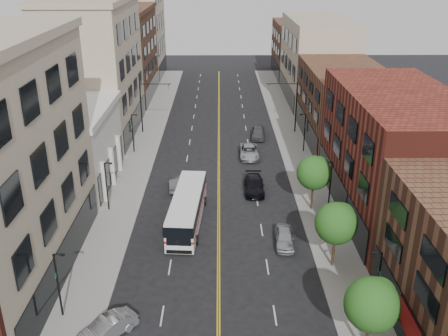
{
  "coord_description": "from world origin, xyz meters",
  "views": [
    {
      "loc": [
        0.13,
        -20.44,
        23.39
      ],
      "look_at": [
        0.52,
        23.01,
        5.0
      ],
      "focal_mm": 40.0,
      "sensor_mm": 36.0,
      "label": 1
    }
  ],
  "objects_px": {
    "car_lane_b": "(249,152)",
    "city_bus": "(187,207)",
    "car_lane_behind": "(175,183)",
    "car_lane_a": "(254,185)",
    "car_lane_c": "(258,133)",
    "car_parked_far": "(285,237)",
    "car_angle_b": "(107,328)"
  },
  "relations": [
    {
      "from": "car_lane_b",
      "to": "city_bus",
      "type": "bearing_deg",
      "value": -111.3
    },
    {
      "from": "city_bus",
      "to": "car_lane_behind",
      "type": "bearing_deg",
      "value": 107.05
    },
    {
      "from": "car_lane_a",
      "to": "car_lane_c",
      "type": "relative_size",
      "value": 1.09
    },
    {
      "from": "car_lane_a",
      "to": "car_parked_far",
      "type": "bearing_deg",
      "value": -78.93
    },
    {
      "from": "car_lane_behind",
      "to": "car_lane_c",
      "type": "xyz_separation_m",
      "value": [
        10.25,
        16.62,
        0.14
      ]
    },
    {
      "from": "city_bus",
      "to": "car_lane_behind",
      "type": "height_order",
      "value": "city_bus"
    },
    {
      "from": "car_angle_b",
      "to": "car_lane_a",
      "type": "xyz_separation_m",
      "value": [
        11.23,
        22.31,
        0.05
      ]
    },
    {
      "from": "car_parked_far",
      "to": "car_lane_c",
      "type": "bearing_deg",
      "value": 94.58
    },
    {
      "from": "car_parked_far",
      "to": "car_lane_b",
      "type": "distance_m",
      "value": 21.03
    },
    {
      "from": "city_bus",
      "to": "car_lane_c",
      "type": "relative_size",
      "value": 2.5
    },
    {
      "from": "car_lane_behind",
      "to": "car_lane_a",
      "type": "xyz_separation_m",
      "value": [
        8.58,
        -0.72,
        0.08
      ]
    },
    {
      "from": "car_parked_far",
      "to": "car_lane_c",
      "type": "height_order",
      "value": "car_lane_c"
    },
    {
      "from": "city_bus",
      "to": "car_lane_c",
      "type": "bearing_deg",
      "value": 74.65
    },
    {
      "from": "car_angle_b",
      "to": "car_lane_c",
      "type": "bearing_deg",
      "value": 117.05
    },
    {
      "from": "city_bus",
      "to": "car_parked_far",
      "type": "relative_size",
      "value": 2.83
    },
    {
      "from": "city_bus",
      "to": "car_angle_b",
      "type": "distance_m",
      "value": 16.04
    },
    {
      "from": "city_bus",
      "to": "car_parked_far",
      "type": "bearing_deg",
      "value": -20.17
    },
    {
      "from": "city_bus",
      "to": "car_lane_behind",
      "type": "xyz_separation_m",
      "value": [
        -1.79,
        7.65,
        -1.07
      ]
    },
    {
      "from": "car_lane_a",
      "to": "car_lane_b",
      "type": "height_order",
      "value": "car_lane_a"
    },
    {
      "from": "car_lane_behind",
      "to": "car_lane_b",
      "type": "relative_size",
      "value": 0.76
    },
    {
      "from": "car_lane_behind",
      "to": "car_lane_a",
      "type": "height_order",
      "value": "car_lane_a"
    },
    {
      "from": "car_parked_far",
      "to": "car_lane_behind",
      "type": "bearing_deg",
      "value": 136.37
    },
    {
      "from": "car_parked_far",
      "to": "car_lane_behind",
      "type": "relative_size",
      "value": 1.04
    },
    {
      "from": "car_parked_far",
      "to": "city_bus",
      "type": "bearing_deg",
      "value": 159.94
    },
    {
      "from": "city_bus",
      "to": "car_lane_b",
      "type": "height_order",
      "value": "city_bus"
    },
    {
      "from": "car_lane_behind",
      "to": "car_lane_c",
      "type": "bearing_deg",
      "value": -128.25
    },
    {
      "from": "car_angle_b",
      "to": "car_parked_far",
      "type": "height_order",
      "value": "car_parked_far"
    },
    {
      "from": "city_bus",
      "to": "car_parked_far",
      "type": "distance_m",
      "value": 9.64
    },
    {
      "from": "car_lane_c",
      "to": "car_angle_b",
      "type": "bearing_deg",
      "value": -102.88
    },
    {
      "from": "car_lane_b",
      "to": "car_lane_c",
      "type": "bearing_deg",
      "value": 77.52
    },
    {
      "from": "city_bus",
      "to": "car_lane_b",
      "type": "distance_m",
      "value": 18.37
    },
    {
      "from": "car_lane_a",
      "to": "car_angle_b",
      "type": "bearing_deg",
      "value": -115.97
    }
  ]
}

